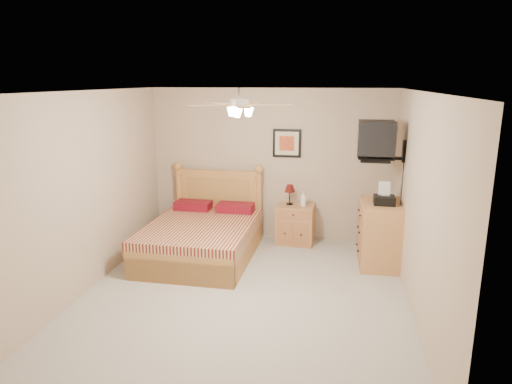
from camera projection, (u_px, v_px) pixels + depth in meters
The scene contains 17 objects.
floor at pixel (244, 295), 5.71m from camera, with size 4.50×4.50×0.00m, color #A8A298.
ceiling at pixel (243, 91), 5.11m from camera, with size 4.00×4.50×0.04m, color white.
wall_back at pixel (270, 165), 7.56m from camera, with size 4.00×0.04×2.50m, color tan.
wall_front at pixel (181, 278), 3.26m from camera, with size 4.00×0.04×2.50m, color tan.
wall_left at pixel (88, 192), 5.75m from camera, with size 0.04×4.50×2.50m, color tan.
wall_right at pixel (419, 207), 5.08m from camera, with size 0.04×4.50×2.50m, color tan.
bed at pixel (200, 217), 6.78m from camera, with size 1.51×1.98×1.28m, color #BB8941, non-canonical shape.
nightstand at pixel (295, 224), 7.48m from camera, with size 0.60×0.45×0.65m, color #A3653A.
table_lamp at pixel (290, 195), 7.39m from camera, with size 0.18×0.18×0.33m, color #5C100D, non-canonical shape.
lotion_bottle at pixel (303, 199), 7.30m from camera, with size 0.09×0.09×0.24m, color white.
framed_picture at pixel (287, 143), 7.41m from camera, with size 0.46×0.04×0.46m, color black.
dresser at pixel (380, 234), 6.55m from camera, with size 0.55×0.80×0.94m, color #B57448.
fax_machine at pixel (385, 194), 6.30m from camera, with size 0.28×0.30×0.30m, color black, non-canonical shape.
magazine_lower at pixel (379, 197), 6.67m from camera, with size 0.22×0.29×0.03m, color #C0B797.
magazine_upper at pixel (379, 195), 6.67m from camera, with size 0.20×0.27×0.02m, color gray.
wall_tv at pixel (387, 141), 6.26m from camera, with size 0.56×0.46×0.58m, color black, non-canonical shape.
ceiling_fan at pixel (239, 105), 4.95m from camera, with size 1.14×1.14×0.28m, color white, non-canonical shape.
Camera 1 is at (1.06, -5.13, 2.63)m, focal length 32.00 mm.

